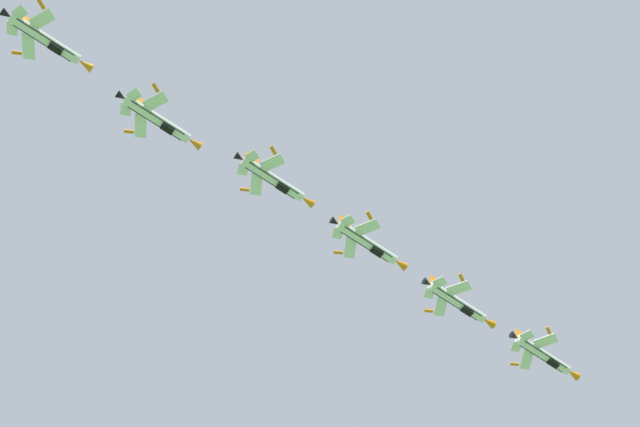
{
  "coord_description": "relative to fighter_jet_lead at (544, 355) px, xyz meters",
  "views": [
    {
      "loc": [
        -2.09,
        0.44,
        1.9
      ],
      "look_at": [
        -31.51,
        43.39,
        137.41
      ],
      "focal_mm": 47.61,
      "sensor_mm": 36.0,
      "label": 1
    }
  ],
  "objects": [
    {
      "name": "fighter_jet_trail_slot",
      "position": [
        -36.76,
        -95.91,
        -2.45
      ],
      "size": [
        10.14,
        15.34,
        4.39
      ],
      "rotation": [
        0.0,
        0.15,
        5.91
      ],
      "color": "white"
    },
    {
      "name": "fighter_jet_left_outer",
      "position": [
        -21.5,
        -55.97,
        0.79
      ],
      "size": [
        10.06,
        15.34,
        4.38
      ],
      "rotation": [
        0.0,
        0.2,
        5.91
      ],
      "color": "white"
    },
    {
      "name": "fighter_jet_right_outer",
      "position": [
        -30.62,
        -75.63,
        -1.37
      ],
      "size": [
        10.12,
        15.34,
        4.39
      ],
      "rotation": [
        0.0,
        0.16,
        5.91
      ],
      "color": "white"
    },
    {
      "name": "fighter_jet_left_wing",
      "position": [
        -7.49,
        -18.25,
        0.09
      ],
      "size": [
        10.05,
        15.34,
        4.38
      ],
      "rotation": [
        0.0,
        0.21,
        5.91
      ],
      "color": "white"
    },
    {
      "name": "fighter_jet_right_wing",
      "position": [
        -14.27,
        -37.77,
        -1.34
      ],
      "size": [
        10.06,
        15.34,
        4.38
      ],
      "rotation": [
        0.0,
        0.2,
        5.91
      ],
      "color": "white"
    },
    {
      "name": "fighter_jet_lead",
      "position": [
        0.0,
        0.0,
        0.0
      ],
      "size": [
        10.16,
        15.34,
        4.38
      ],
      "rotation": [
        0.0,
        0.12,
        5.91
      ],
      "color": "white"
    }
  ]
}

